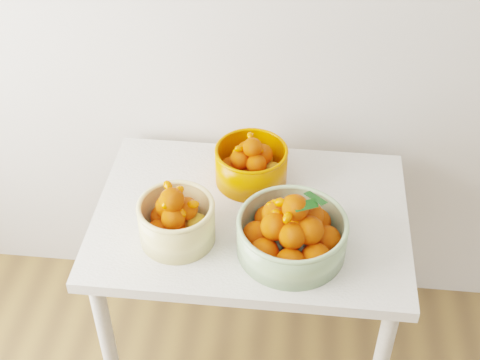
# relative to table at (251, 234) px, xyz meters

# --- Properties ---
(table) EXTENTS (1.00, 0.70, 0.75)m
(table) POSITION_rel_table_xyz_m (0.00, 0.00, 0.00)
(table) COLOR silver
(table) RESTS_ON ground
(bowl_cream) EXTENTS (0.24, 0.24, 0.20)m
(bowl_cream) POSITION_rel_table_xyz_m (-0.21, -0.13, 0.17)
(bowl_cream) COLOR #DDC57E
(bowl_cream) RESTS_ON table
(bowl_green) EXTENTS (0.38, 0.38, 0.21)m
(bowl_green) POSITION_rel_table_xyz_m (0.13, -0.15, 0.17)
(bowl_green) COLOR #88A677
(bowl_green) RESTS_ON table
(bowl_orange) EXTENTS (0.30, 0.30, 0.17)m
(bowl_orange) POSITION_rel_table_xyz_m (-0.02, 0.16, 0.16)
(bowl_orange) COLOR #D85800
(bowl_orange) RESTS_ON table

